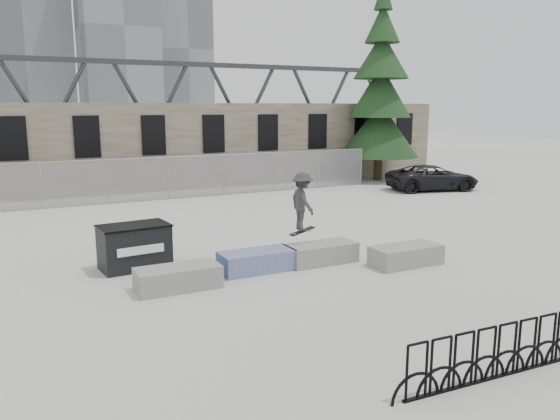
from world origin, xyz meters
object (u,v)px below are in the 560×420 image
(planter_offset, at_px, (406,255))
(skateboarder, at_px, (302,202))
(planter_center_left, at_px, (257,260))
(suv, at_px, (433,178))
(planter_center_right, at_px, (321,252))
(bike_rack, at_px, (507,351))
(dumpster, at_px, (135,246))
(spruce_tree, at_px, (380,98))
(planter_far_left, at_px, (178,277))

(planter_offset, height_order, skateboarder, skateboarder)
(planter_center_left, height_order, suv, suv)
(planter_center_left, xyz_separation_m, planter_offset, (3.92, -1.36, 0.00))
(planter_offset, bearing_deg, planter_center_right, 147.43)
(planter_center_left, xyz_separation_m, bike_rack, (1.20, -7.09, 0.14))
(dumpster, relative_size, spruce_tree, 0.17)
(planter_offset, relative_size, suv, 0.42)
(bike_rack, distance_m, spruce_tree, 24.66)
(planter_center_right, xyz_separation_m, bike_rack, (-0.73, -7.00, 0.14))
(planter_offset, distance_m, spruce_tree, 18.54)
(planter_offset, height_order, spruce_tree, spruce_tree)
(planter_center_left, height_order, bike_rack, bike_rack)
(spruce_tree, relative_size, suv, 2.42)
(planter_offset, xyz_separation_m, suv, (10.27, 10.25, 0.36))
(planter_center_left, height_order, planter_offset, same)
(planter_far_left, distance_m, planter_center_right, 4.24)
(bike_rack, xyz_separation_m, skateboarder, (0.40, 7.49, 1.25))
(planter_far_left, distance_m, planter_center_left, 2.34)
(planter_far_left, xyz_separation_m, planter_offset, (6.21, -0.89, 0.00))
(planter_center_left, xyz_separation_m, dumpster, (-2.84, 1.74, 0.31))
(planter_far_left, xyz_separation_m, bike_rack, (3.50, -6.63, 0.14))
(spruce_tree, bearing_deg, bike_rack, -122.07)
(planter_center_right, bearing_deg, bike_rack, -95.94)
(skateboarder, bearing_deg, planter_center_left, 105.92)
(planter_center_left, relative_size, suv, 0.42)
(dumpster, xyz_separation_m, skateboarder, (4.44, -1.34, 1.09))
(planter_far_left, height_order, dumpster, dumpster)
(bike_rack, bearing_deg, suv, 50.92)
(planter_center_right, bearing_deg, dumpster, 158.99)
(planter_far_left, height_order, suv, suv)
(planter_offset, distance_m, skateboarder, 3.22)
(planter_center_right, xyz_separation_m, planter_offset, (1.98, -1.27, 0.00))
(planter_far_left, bearing_deg, planter_offset, -8.18)
(planter_far_left, bearing_deg, planter_center_right, 5.07)
(spruce_tree, distance_m, suv, 6.19)
(planter_offset, bearing_deg, skateboarder, 142.81)
(planter_center_right, distance_m, planter_offset, 2.35)
(planter_far_left, xyz_separation_m, spruce_tree, (16.38, 13.93, 4.53))
(spruce_tree, bearing_deg, suv, -88.82)
(planter_center_left, bearing_deg, planter_offset, -19.09)
(planter_far_left, bearing_deg, planter_center_left, 11.43)
(bike_rack, relative_size, spruce_tree, 0.39)
(bike_rack, relative_size, skateboarder, 2.54)
(bike_rack, relative_size, suv, 0.94)
(planter_far_left, distance_m, suv, 18.95)
(spruce_tree, bearing_deg, dumpster, -145.28)
(suv, relative_size, skateboarder, 2.69)
(dumpster, relative_size, skateboarder, 1.08)
(planter_offset, bearing_deg, dumpster, 155.36)
(dumpster, height_order, suv, suv)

